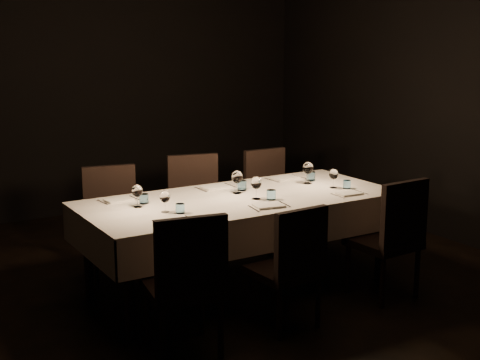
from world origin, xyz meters
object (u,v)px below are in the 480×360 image
dining_table (240,206)px  chair_far_center (196,204)px  chair_near_left (187,279)px  chair_near_right (392,234)px  chair_far_left (112,217)px  chair_far_right (270,193)px  chair_near_center (291,262)px

dining_table → chair_far_center: (0.02, 0.79, -0.16)m
chair_near_left → chair_far_center: bearing=-109.9°
dining_table → chair_near_right: size_ratio=2.63×
dining_table → chair_far_left: size_ratio=2.69×
chair_far_center → chair_far_right: size_ratio=1.03×
chair_far_center → chair_near_left: bearing=-105.3°
chair_far_left → chair_far_center: chair_far_center is taller
chair_far_center → chair_far_left: bearing=-168.3°
chair_near_left → chair_near_right: bearing=-168.8°
chair_near_right → chair_far_right: bearing=-91.7°
chair_near_right → chair_far_center: size_ratio=0.99×
dining_table → chair_near_center: bearing=-97.0°
chair_far_left → dining_table: bearing=-35.6°
chair_near_center → chair_far_right: 1.95m
chair_near_left → chair_near_center: (0.80, -0.00, -0.03)m
dining_table → chair_far_center: bearing=88.7°
chair_near_left → chair_near_right: size_ratio=1.00×
dining_table → chair_near_center: size_ratio=2.84×
dining_table → chair_near_center: chair_near_center is taller
chair_near_left → chair_near_center: bearing=-170.9°
chair_near_center → chair_near_right: size_ratio=0.93×
chair_near_right → chair_far_center: 1.81m
chair_near_right → chair_far_right: 1.64m
chair_near_right → chair_far_left: (-1.65, 1.62, -0.01)m
chair_near_left → chair_near_right: chair_near_right is taller
chair_near_left → chair_far_right: 2.44m
chair_near_left → chair_near_right: 1.79m
dining_table → chair_near_right: bearing=-41.9°
chair_near_left → chair_far_left: bearing=-85.4°
chair_near_center → chair_far_center: chair_far_center is taller
chair_near_left → chair_far_center: chair_far_center is taller
dining_table → chair_far_right: (0.86, 0.84, -0.17)m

